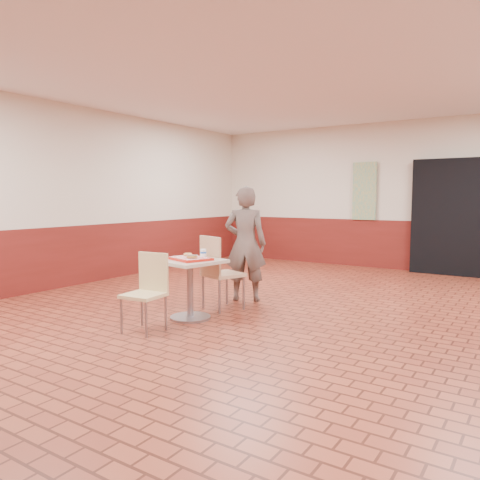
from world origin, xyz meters
The scene contains 12 objects.
room_shell centered at (0.00, 0.00, 1.50)m, with size 8.01×10.01×3.01m.
wainscot_band centered at (0.00, 0.00, 0.50)m, with size 8.00×10.00×1.00m.
corridor_doorway centered at (1.20, 4.88, 1.10)m, with size 1.60×0.22×2.20m, color black.
promo_poster centered at (-0.60, 4.94, 1.60)m, with size 0.50×0.03×1.20m, color gray.
main_table centered at (-0.98, -0.33, 0.49)m, with size 0.69×0.69×0.73m.
chair_main_front centered at (-1.06, -0.97, 0.48)m, with size 0.43×0.43×0.86m.
chair_main_back centered at (-0.96, 0.22, 0.55)m, with size 0.58×0.58×0.98m.
customer centered at (-0.96, 0.89, 0.82)m, with size 0.60×0.39×1.63m, color brown.
serving_tray centered at (-0.98, -0.33, 0.74)m, with size 0.49×0.38×0.03m.
ring_donut centered at (-1.08, -0.24, 0.78)m, with size 0.11×0.11×0.03m, color #D1924C.
long_john_donut centered at (-0.88, -0.40, 0.78)m, with size 0.15×0.11×0.04m.
paper_cup centered at (-0.88, -0.20, 0.81)m, with size 0.07×0.07×0.09m.
Camera 1 is at (2.62, -4.69, 1.50)m, focal length 35.00 mm.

